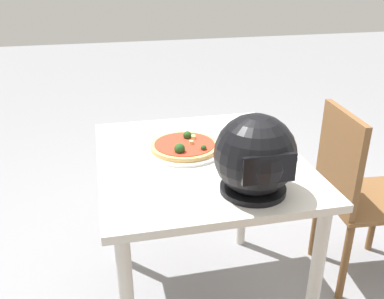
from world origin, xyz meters
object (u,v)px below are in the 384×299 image
(dining_table, at_px, (200,181))
(chair_side, at_px, (353,189))
(pizza, at_px, (185,146))
(motorcycle_helmet, at_px, (255,156))

(dining_table, bearing_deg, chair_side, -176.77)
(dining_table, xyz_separation_m, pizza, (0.05, -0.07, 0.14))
(dining_table, distance_m, motorcycle_helmet, 0.41)
(dining_table, relative_size, motorcycle_helmet, 3.34)
(pizza, xyz_separation_m, motorcycle_helmet, (-0.16, 0.38, 0.11))
(dining_table, relative_size, pizza, 3.26)
(pizza, bearing_deg, motorcycle_helmet, 113.33)
(pizza, relative_size, chair_side, 0.32)
(motorcycle_helmet, height_order, chair_side, motorcycle_helmet)
(pizza, relative_size, motorcycle_helmet, 1.02)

